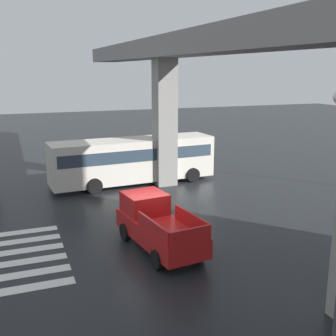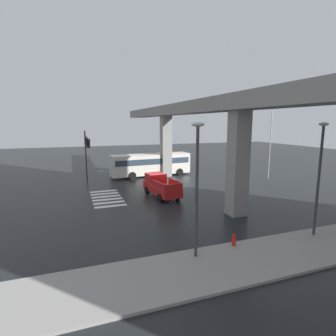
# 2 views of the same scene
# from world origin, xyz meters

# --- Properties ---
(ground_plane) EXTENTS (120.00, 120.00, 0.00)m
(ground_plane) POSITION_xyz_m (0.00, 0.00, 0.00)
(ground_plane) COLOR black
(crosswalk_stripes) EXTENTS (6.05, 2.80, 0.01)m
(crosswalk_stripes) POSITION_xyz_m (-0.00, -5.13, 0.01)
(crosswalk_stripes) COLOR silver
(crosswalk_stripes) RESTS_ON ground
(elevated_overpass) EXTENTS (50.99, 2.20, 9.32)m
(elevated_overpass) POSITION_xyz_m (0.00, 3.88, 7.93)
(elevated_overpass) COLOR gray
(elevated_overpass) RESTS_ON ground
(sidewalk_east) EXTENTS (4.00, 36.00, 0.15)m
(sidewalk_east) POSITION_xyz_m (14.78, 2.00, 0.07)
(sidewalk_east) COLOR gray
(sidewalk_east) RESTS_ON ground
(pickup_truck) EXTENTS (5.30, 2.56, 2.08)m
(pickup_truck) POSITION_xyz_m (1.00, 0.01, 0.99)
(pickup_truck) COLOR red
(pickup_truck) RESTS_ON ground
(city_bus) EXTENTS (3.26, 10.93, 2.99)m
(city_bus) POSITION_xyz_m (-9.20, 2.01, 1.72)
(city_bus) COLOR beige
(city_bus) RESTS_ON ground
(traffic_signal_mast) EXTENTS (8.69, 0.32, 6.20)m
(traffic_signal_mast) POSITION_xyz_m (-6.07, -6.44, 4.56)
(traffic_signal_mast) COLOR #38383D
(traffic_signal_mast) RESTS_ON ground
(street_lamp_near_corner) EXTENTS (0.44, 0.70, 7.24)m
(street_lamp_near_corner) POSITION_xyz_m (13.58, -2.17, 4.56)
(street_lamp_near_corner) COLOR #38383D
(street_lamp_near_corner) RESTS_ON ground
(street_lamp_mid_block) EXTENTS (0.44, 0.70, 7.24)m
(street_lamp_mid_block) POSITION_xyz_m (13.58, 6.17, 4.56)
(street_lamp_mid_block) COLOR #38383D
(street_lamp_mid_block) RESTS_ON ground
(fire_hydrant) EXTENTS (0.24, 0.24, 0.85)m
(fire_hydrant) POSITION_xyz_m (13.18, 0.47, 0.43)
(fire_hydrant) COLOR red
(fire_hydrant) RESTS_ON ground
(flagpole) EXTENTS (1.16, 0.12, 11.82)m
(flagpole) POSITION_xyz_m (-2.13, 15.86, 6.74)
(flagpole) COLOR silver
(flagpole) RESTS_ON ground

